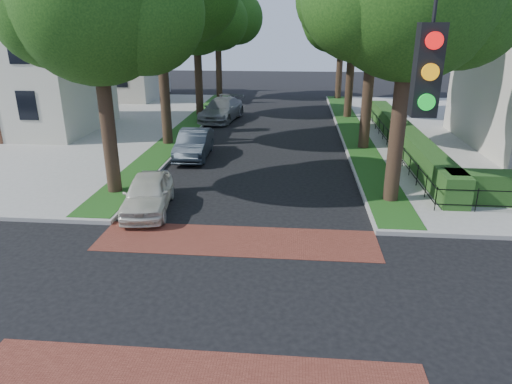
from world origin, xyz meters
TOP-DOWN VIEW (x-y plane):
  - ground at (0.00, 0.00)m, footprint 120.00×120.00m
  - crosswalk_far at (0.00, 3.20)m, footprint 9.00×2.20m
  - grass_strip_ne at (5.40, 19.10)m, footprint 1.60×29.80m
  - grass_strip_nw at (-5.40, 19.10)m, footprint 1.60×29.80m
  - tree_right_far at (5.60, 24.22)m, footprint 7.25×6.23m
  - tree_right_back at (5.60, 33.23)m, footprint 7.50×6.45m
  - tree_left_near at (-5.40, 7.23)m, footprint 7.50×6.45m
  - tree_left_far at (-5.40, 24.22)m, footprint 7.00×6.02m
  - tree_left_back at (-5.40, 33.24)m, footprint 7.75×6.66m
  - hedge_main_road at (7.70, 15.00)m, footprint 1.00×18.00m
  - fence_main_road at (6.90, 15.00)m, footprint 0.06×18.00m
  - house_left_near at (-15.49, 17.99)m, footprint 10.00×9.00m
  - house_left_far at (-15.49, 31.99)m, footprint 10.00×9.00m
  - parked_car_front at (-3.60, 5.45)m, footprint 2.15×4.14m
  - parked_car_middle at (-3.46, 12.74)m, footprint 1.65×4.35m
  - parked_car_rear at (-3.60, 22.54)m, footprint 3.02×5.69m

SIDE VIEW (x-z plane):
  - ground at x=0.00m, z-range 0.00..0.00m
  - crosswalk_far at x=0.00m, z-range 0.00..0.01m
  - grass_strip_ne at x=5.40m, z-range 0.15..0.17m
  - grass_strip_nw at x=-5.40m, z-range 0.15..0.17m
  - fence_main_road at x=6.90m, z-range 0.15..1.05m
  - parked_car_front at x=-3.60m, z-range 0.00..1.35m
  - parked_car_middle at x=-3.46m, z-range 0.00..1.42m
  - hedge_main_road at x=7.70m, z-range 0.15..1.35m
  - parked_car_rear at x=-3.60m, z-range 0.00..1.57m
  - house_left_near at x=-15.49m, z-range -0.03..10.11m
  - house_left_far at x=-15.49m, z-range -0.03..10.11m
  - tree_right_far at x=5.60m, z-range 2.04..11.78m
  - tree_left_far at x=-5.40m, z-range 2.19..12.05m
  - tree_right_back at x=5.60m, z-range 2.17..12.37m
  - tree_left_near at x=-5.40m, z-range 2.17..12.37m
  - tree_left_back at x=-5.40m, z-range 2.19..12.63m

